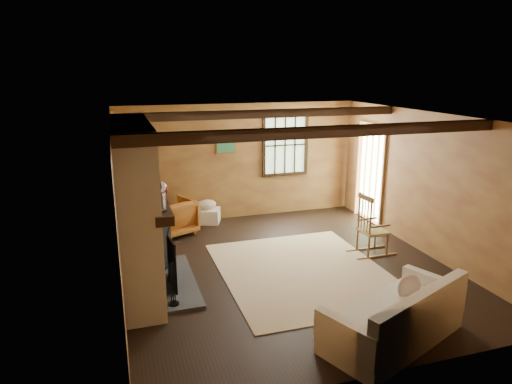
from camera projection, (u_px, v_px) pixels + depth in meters
name	position (u px, v px, depth m)	size (l,w,h in m)	color
ground	(286.00, 268.00, 7.28)	(5.50, 5.50, 0.00)	black
room_envelope	(295.00, 164.00, 7.16)	(5.02, 5.52, 2.44)	#A97A3B
fireplace	(138.00, 215.00, 6.35)	(1.02, 2.30, 2.40)	#955539
rug	(302.00, 271.00, 7.16)	(2.50, 3.00, 0.01)	beige
rocking_chair	(371.00, 229.00, 7.73)	(0.78, 0.44, 1.06)	tan
sofa	(397.00, 321.00, 5.26)	(2.00, 1.45, 0.74)	silver
firewood_pile	(147.00, 225.00, 8.97)	(0.59, 0.11, 0.22)	#503D22
laundry_basket	(207.00, 216.00, 9.37)	(0.50, 0.38, 0.30)	white
basket_pillow	(207.00, 204.00, 9.31)	(0.38, 0.31, 0.19)	silver
armchair	(173.00, 217.00, 8.70)	(0.72, 0.74, 0.68)	#BF6026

